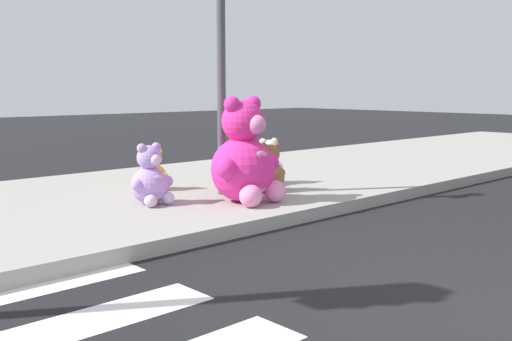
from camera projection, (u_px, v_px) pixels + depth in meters
name	position (u px, v px, depth m)	size (l,w,h in m)	color
sidewalk	(121.00, 201.00, 7.46)	(28.00, 4.40, 0.15)	#9E9B93
sign_pole	(221.00, 60.00, 7.31)	(0.56, 0.11, 3.20)	#4C4C51
plush_pink_large	(245.00, 160.00, 6.96)	(0.97, 0.86, 1.26)	#F22D93
plush_yellow	(153.00, 173.00, 7.81)	(0.41, 0.39, 0.56)	yellow
plush_white	(268.00, 165.00, 8.35)	(0.48, 0.46, 0.65)	white
plush_lavender	(151.00, 180.00, 6.84)	(0.55, 0.49, 0.72)	#B28CD8
plush_brown	(269.00, 171.00, 7.74)	(0.48, 0.46, 0.65)	olive
plush_red	(233.00, 166.00, 8.09)	(0.48, 0.50, 0.69)	red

